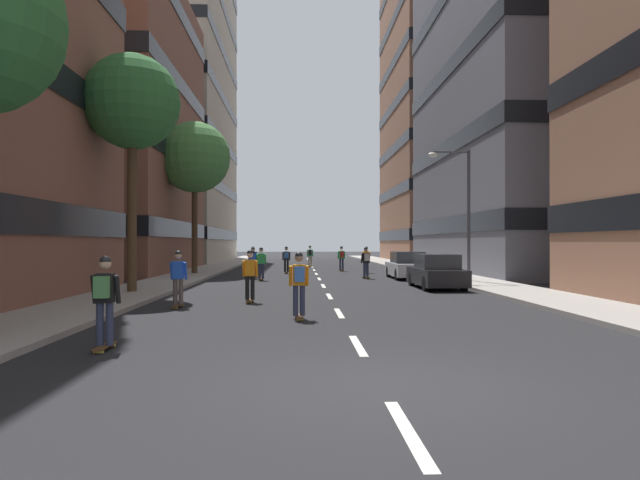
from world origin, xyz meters
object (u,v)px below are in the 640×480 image
Objects in this scene: skater_6 at (366,261)px; skater_10 at (310,255)px; skater_7 at (342,257)px; skater_11 at (366,258)px; skater_8 at (104,296)px; streetlamp_right at (461,200)px; parked_car_near at (437,273)px; skater_4 at (178,276)px; street_tree_mid at (132,103)px; skater_9 at (261,262)px; skater_1 at (253,259)px; parked_car_mid at (407,266)px; street_tree_near at (195,158)px; skater_0 at (286,258)px; skater_2 at (253,261)px; skater_3 at (299,281)px; skater_5 at (250,273)px.

skater_10 is at bearing 100.28° from skater_6.
skater_7 is 1.00× the size of skater_11.
streetlamp_right is at bearing 54.93° from skater_8.
skater_4 is (-9.85, -6.88, 0.29)m from parked_car_near.
street_tree_mid is (-12.56, -2.53, 6.73)m from parked_car_near.
skater_6 and skater_9 have the same top height.
skater_4 is 1.00× the size of skater_9.
skater_10 is (-7.13, 19.26, -3.12)m from streetlamp_right.
skater_1 and skater_6 have the same top height.
streetlamp_right is 3.65× the size of skater_1.
parked_car_mid is 0.48× the size of street_tree_mid.
street_tree_near is 8.64m from skater_0.
skater_8 is (-9.75, -20.39, 0.32)m from parked_car_mid.
skater_2 is 1.00× the size of skater_10.
skater_2 is 1.00× the size of skater_3.
skater_4 is at bearing -145.75° from skater_5.
parked_car_mid is at bearing -1.03° from skater_2.
skater_6 is 15.77m from skater_10.
skater_7 is at bearing -74.05° from skater_10.
skater_6 is 1.00× the size of skater_8.
streetlamp_right is at bearing -61.00° from parked_car_mid.
street_tree_near is at bearing -163.30° from skater_0.
skater_5 and skater_10 have the same top height.
skater_1 is 6.38m from skater_9.
skater_9 is at bearing -81.48° from skater_1.
parked_car_near is 11.40m from skater_3.
parked_car_near is 0.48× the size of street_tree_mid.
skater_6 is (3.79, 16.38, 0.00)m from skater_3.
skater_0 is (5.67, 1.70, -6.29)m from street_tree_near.
parked_car_near is 2.47× the size of skater_8.
street_tree_mid is 16.03m from skater_1.
skater_7 is at bearing 55.62° from skater_2.
street_tree_near is at bearing 106.77° from skater_5.
streetlamp_right is 3.65× the size of skater_10.
skater_4 is (-1.21, -13.68, 0.00)m from skater_2.
skater_4 is 1.00× the size of skater_5.
skater_0 is 6.92m from skater_9.
parked_car_mid is 8.19m from skater_9.
street_tree_mid is at bearing -112.81° from skater_2.
street_tree_mid is at bearing -168.60° from parked_car_near.
skater_0 is at bearing 81.19° from skater_4.
skater_9 and skater_11 have the same top height.
street_tree_near is 9.28m from skater_9.
skater_1 is 7.48m from skater_11.
street_tree_mid is 5.17× the size of skater_10.
parked_car_mid is 2.47× the size of skater_10.
skater_3 is 31.92m from skater_10.
street_tree_mid is (-12.56, -9.17, 6.73)m from parked_car_mid.
skater_1 is 17.21m from skater_5.
skater_8 is at bearing -131.66° from skater_3.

